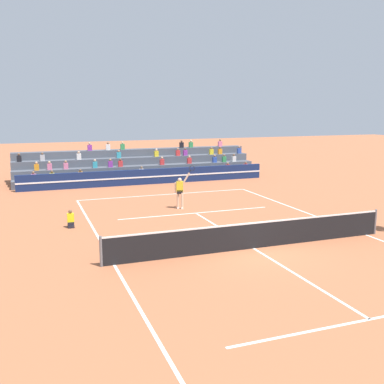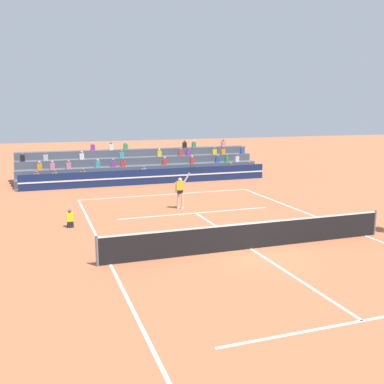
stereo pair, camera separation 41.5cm
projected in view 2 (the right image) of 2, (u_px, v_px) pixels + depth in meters
The scene contains 8 objects.
ground_plane at pixel (251, 249), 17.61m from camera, with size 120.00×120.00×0.00m, color #AD603D.
court_lines at pixel (251, 249), 17.61m from camera, with size 11.10×23.90×0.01m.
tennis_net at pixel (251, 235), 17.51m from camera, with size 12.00×0.10×1.10m.
sponsor_banner_wall at pixel (151, 177), 32.46m from camera, with size 18.00×0.26×1.10m.
bleacher_stand at pixel (141, 167), 35.35m from camera, with size 18.56×3.80×2.83m.
ball_kid_courtside at pixel (70, 220), 20.77m from camera, with size 0.30×0.36×0.84m.
tennis_player at pixel (181, 191), 24.45m from camera, with size 1.12×0.48×2.43m.
tennis_ball at pixel (295, 227), 20.74m from camera, with size 0.07×0.07×0.07m, color #C6DB33.
Camera 2 is at (-7.75, -15.19, 5.44)m, focal length 42.00 mm.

